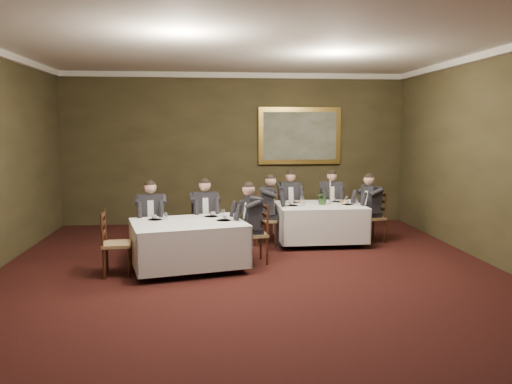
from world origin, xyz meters
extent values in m
plane|color=black|center=(0.00, 0.00, 0.00)|extent=(10.00, 10.00, 0.00)
cube|color=silver|center=(0.00, 0.00, 3.50)|extent=(8.00, 10.00, 0.10)
cube|color=#322C19|center=(0.00, 5.00, 1.75)|extent=(8.00, 0.10, 3.50)
cube|color=#322C19|center=(0.00, -5.00, 1.75)|extent=(8.00, 0.10, 3.50)
cube|color=white|center=(0.00, 4.95, 3.44)|extent=(8.00, 0.10, 0.12)
cube|color=black|center=(1.51, 2.70, 0.73)|extent=(1.61, 1.22, 0.04)
cube|color=white|center=(1.51, 2.70, 0.76)|extent=(1.67, 1.28, 0.02)
cube|color=white|center=(1.51, 2.70, 0.42)|extent=(1.69, 1.30, 0.65)
cube|color=black|center=(-0.97, 1.14, 0.73)|extent=(1.91, 1.60, 0.04)
cube|color=white|center=(-0.97, 1.14, 0.76)|extent=(1.99, 1.68, 0.02)
cube|color=white|center=(-0.97, 1.14, 0.42)|extent=(2.01, 1.70, 0.65)
cube|color=olive|center=(1.05, 3.55, 0.48)|extent=(0.47, 0.45, 0.05)
cube|color=black|center=(1.04, 3.74, 0.73)|extent=(0.38, 0.06, 0.54)
cube|color=black|center=(1.05, 3.55, 0.86)|extent=(0.44, 0.34, 0.55)
sphere|color=tan|center=(1.05, 3.55, 1.24)|extent=(0.22, 0.22, 0.21)
cube|color=olive|center=(1.95, 3.56, 0.48)|extent=(0.49, 0.47, 0.05)
cube|color=black|center=(1.97, 3.75, 0.73)|extent=(0.38, 0.08, 0.54)
cube|color=black|center=(1.95, 3.56, 0.86)|extent=(0.46, 0.36, 0.55)
sphere|color=tan|center=(1.95, 3.56, 1.24)|extent=(0.24, 0.24, 0.21)
cube|color=olive|center=(0.46, 2.69, 0.48)|extent=(0.48, 0.50, 0.05)
cube|color=black|center=(0.28, 2.72, 0.73)|extent=(0.09, 0.38, 0.54)
cube|color=black|center=(0.46, 2.69, 0.86)|extent=(0.37, 0.46, 0.55)
sphere|color=tan|center=(0.46, 2.69, 1.24)|extent=(0.24, 0.24, 0.21)
cube|color=olive|center=(2.56, 2.72, 0.48)|extent=(0.52, 0.53, 0.05)
cube|color=black|center=(2.74, 2.77, 0.73)|extent=(0.13, 0.38, 0.54)
cube|color=black|center=(2.56, 2.72, 0.86)|extent=(0.41, 0.49, 0.55)
sphere|color=tan|center=(2.56, 2.72, 1.24)|extent=(0.26, 0.26, 0.21)
cube|color=olive|center=(-1.63, 1.89, 0.48)|extent=(0.47, 0.46, 0.05)
cube|color=black|center=(-1.65, 2.08, 0.73)|extent=(0.38, 0.06, 0.54)
cube|color=black|center=(-1.63, 1.89, 0.86)|extent=(0.44, 0.34, 0.55)
sphere|color=tan|center=(-1.63, 1.89, 1.24)|extent=(0.23, 0.23, 0.21)
cube|color=olive|center=(-0.71, 2.11, 0.48)|extent=(0.50, 0.48, 0.05)
cube|color=black|center=(-0.74, 2.30, 0.73)|extent=(0.38, 0.09, 0.54)
cube|color=black|center=(-0.71, 2.11, 0.86)|extent=(0.46, 0.37, 0.55)
sphere|color=tan|center=(-0.71, 2.11, 1.24)|extent=(0.24, 0.24, 0.21)
cube|color=olive|center=(0.10, 1.39, 0.48)|extent=(0.49, 0.50, 0.05)
cube|color=black|center=(0.29, 1.42, 0.73)|extent=(0.09, 0.38, 0.54)
cube|color=black|center=(0.10, 1.39, 0.86)|extent=(0.38, 0.47, 0.55)
sphere|color=tan|center=(0.10, 1.39, 1.24)|extent=(0.24, 0.24, 0.21)
cube|color=olive|center=(-2.03, 0.89, 0.48)|extent=(0.45, 0.47, 0.05)
cube|color=black|center=(-2.22, 0.87, 0.73)|extent=(0.06, 0.38, 0.54)
imported|color=#2D5926|center=(1.57, 2.70, 0.91)|extent=(0.28, 0.24, 0.30)
cylinder|color=#B38B36|center=(1.72, 2.75, 0.77)|extent=(0.07, 0.07, 0.02)
cylinder|color=#B38B36|center=(1.72, 2.75, 0.94)|extent=(0.02, 0.02, 0.32)
cylinder|color=white|center=(1.72, 2.75, 1.17)|extent=(0.02, 0.02, 0.14)
cylinder|color=white|center=(1.06, 3.05, 0.77)|extent=(0.25, 0.25, 0.01)
cylinder|color=white|center=(1.06, 3.20, 0.80)|extent=(0.08, 0.08, 0.05)
cylinder|color=white|center=(1.23, 3.05, 0.83)|extent=(0.06, 0.06, 0.14)
cylinder|color=white|center=(-1.51, 1.39, 0.77)|extent=(0.25, 0.25, 0.01)
cylinder|color=white|center=(-1.51, 1.54, 0.80)|extent=(0.08, 0.08, 0.05)
cylinder|color=white|center=(-1.34, 1.39, 0.83)|extent=(0.06, 0.06, 0.14)
cube|color=gold|center=(1.51, 4.94, 2.06)|extent=(1.95, 0.08, 1.33)
cube|color=#4B5236|center=(1.51, 4.90, 2.06)|extent=(1.73, 0.01, 1.11)
camera|label=1|loc=(-0.63, -6.71, 2.24)|focal=35.00mm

